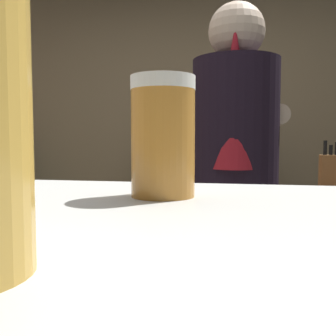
{
  "coord_description": "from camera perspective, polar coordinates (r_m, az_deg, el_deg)",
  "views": [
    {
      "loc": [
        0.33,
        -1.35,
        1.16
      ],
      "look_at": [
        0.22,
        -0.75,
        1.11
      ],
      "focal_mm": 40.6,
      "sensor_mm": 36.0,
      "label": 1
    }
  ],
  "objects": [
    {
      "name": "wall_back",
      "position": [
        3.57,
        5.21,
        7.3
      ],
      "size": [
        5.2,
        0.1,
        2.7
      ],
      "primitive_type": "cube",
      "color": "#907A59",
      "rests_on": "ground"
    },
    {
      "name": "prep_counter",
      "position": [
        2.11,
        10.84,
        -15.74
      ],
      "size": [
        2.1,
        0.6,
        0.88
      ],
      "primitive_type": "cube",
      "color": "#493328",
      "rests_on": "ground"
    },
    {
      "name": "back_shelf",
      "position": [
        3.34,
        4.29,
        -5.79
      ],
      "size": [
        0.95,
        0.36,
        1.16
      ],
      "primitive_type": "cube",
      "color": "#35393A",
      "rests_on": "ground"
    },
    {
      "name": "bartender",
      "position": [
        1.54,
        9.95,
        -2.55
      ],
      "size": [
        0.43,
        0.52,
        1.69
      ],
      "rotation": [
        0.0,
        0.0,
        1.53
      ],
      "color": "#312737",
      "rests_on": "ground"
    },
    {
      "name": "knife_block",
      "position": [
        2.14,
        23.16,
        -0.72
      ],
      "size": [
        0.1,
        0.08,
        0.27
      ],
      "color": "brown",
      "rests_on": "prep_counter"
    },
    {
      "name": "mixing_bowl",
      "position": [
        2.04,
        -1.1,
        -2.89
      ],
      "size": [
        0.18,
        0.18,
        0.05
      ],
      "primitive_type": "cylinder",
      "color": "#C5592C",
      "rests_on": "prep_counter"
    },
    {
      "name": "chefs_knife",
      "position": [
        1.97,
        18.22,
        -3.95
      ],
      "size": [
        0.24,
        0.09,
        0.01
      ],
      "primitive_type": "cube",
      "rotation": [
        0.0,
        0.0,
        -0.26
      ],
      "color": "silver",
      "rests_on": "prep_counter"
    },
    {
      "name": "pint_glass_far",
      "position": [
        0.44,
        -0.76,
        4.68
      ],
      "size": [
        0.07,
        0.07,
        0.14
      ],
      "color": "#C37E31",
      "rests_on": "bar_counter"
    },
    {
      "name": "bottle_soy",
      "position": [
        3.34,
        2.1,
        5.43
      ],
      "size": [
        0.07,
        0.07,
        0.19
      ],
      "color": "black",
      "rests_on": "back_shelf"
    },
    {
      "name": "bottle_vinegar",
      "position": [
        3.29,
        -1.95,
        5.8
      ],
      "size": [
        0.05,
        0.05,
        0.24
      ],
      "color": "black",
      "rests_on": "back_shelf"
    },
    {
      "name": "bottle_olive_oil",
      "position": [
        3.3,
        7.28,
        5.87
      ],
      "size": [
        0.07,
        0.07,
        0.26
      ],
      "color": "black",
      "rests_on": "back_shelf"
    },
    {
      "name": "bottle_hot_sauce",
      "position": [
        3.29,
        8.99,
        5.73
      ],
      "size": [
        0.06,
        0.06,
        0.24
      ],
      "color": "#2D5496",
      "rests_on": "back_shelf"
    }
  ]
}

